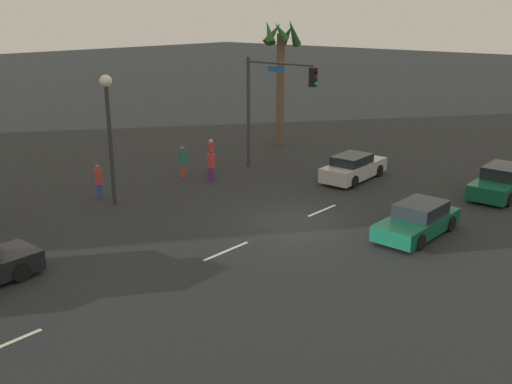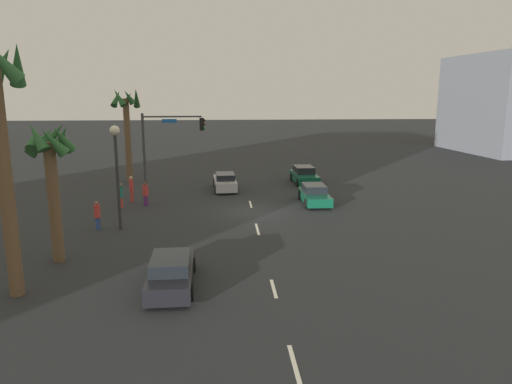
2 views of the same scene
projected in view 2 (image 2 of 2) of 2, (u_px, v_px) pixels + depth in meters
The scene contains 18 objects.
ground_plane at pixel (253, 212), 31.01m from camera, with size 220.00×220.00×0.00m, color #232628.
lane_stripe_0 at pixel (295, 366), 13.45m from camera, with size 2.23×0.14×0.01m, color silver.
lane_stripe_1 at pixel (274, 288), 18.77m from camera, with size 1.81×0.14×0.01m, color silver.
lane_stripe_2 at pixel (257, 229), 26.96m from camera, with size 2.33×0.14×0.01m, color silver.
lane_stripe_3 at pixel (251, 204), 33.01m from camera, with size 2.09×0.14×0.01m, color silver.
car_0 at pixel (225, 182), 37.94m from camera, with size 4.54×1.96×1.37m.
car_1 at pixel (304, 176), 40.71m from camera, with size 4.60×2.01×1.45m.
car_2 at pixel (314, 195), 33.30m from camera, with size 4.34×1.87×1.30m.
car_3 at pixel (171, 272), 18.88m from camera, with size 4.74×1.91×1.34m.
traffic_signal at pixel (165, 140), 35.37m from camera, with size 0.32×4.77×6.20m.
streetlamp at pixel (116, 157), 26.17m from camera, with size 0.56×0.56×5.93m.
pedestrian_0 at pixel (146, 194), 32.51m from camera, with size 0.55×0.55×1.65m.
pedestrian_1 at pixel (121, 195), 31.80m from camera, with size 0.43×0.43×1.71m.
pedestrian_2 at pixel (97, 215), 26.83m from camera, with size 0.47×0.47×1.64m.
pedestrian_3 at pixel (131, 188), 33.51m from camera, with size 0.41×0.41×1.88m.
palm_tree_0 at pixel (51, 161), 20.93m from camera, with size 2.43×2.42×6.50m.
palm_tree_1 at pixel (127, 117), 40.26m from camera, with size 2.32×2.54×8.21m.
building_2 at pixel (505, 104), 61.44m from camera, with size 15.52×10.43×12.59m, color slate.
Camera 2 is at (-30.01, 2.02, 7.66)m, focal length 32.92 mm.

